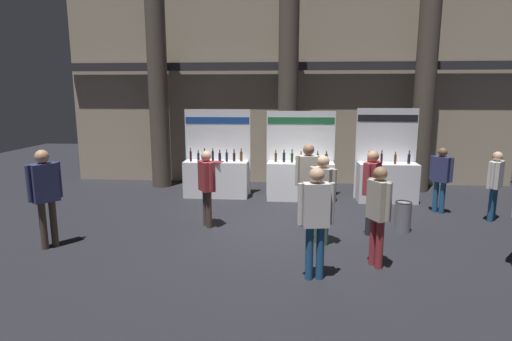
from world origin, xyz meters
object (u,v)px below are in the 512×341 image
(visitor_5, at_px, (322,192))
(visitor_6, at_px, (308,177))
(exhibitor_booth_0, at_px, (217,175))
(visitor_9, at_px, (45,189))
(exhibitor_booth_1, at_px, (300,177))
(visitor_8, at_px, (207,182))
(visitor_4, at_px, (378,208))
(trash_bin, at_px, (403,216))
(visitor_2, at_px, (316,214))
(visitor_7, at_px, (495,180))
(visitor_0, at_px, (372,184))
(visitor_1, at_px, (441,175))
(exhibitor_booth_2, at_px, (387,178))

(visitor_5, relative_size, visitor_6, 0.95)
(exhibitor_booth_0, bearing_deg, visitor_9, -120.64)
(exhibitor_booth_1, distance_m, visitor_6, 2.38)
(visitor_6, height_order, visitor_8, visitor_6)
(visitor_4, bearing_deg, visitor_6, -179.10)
(exhibitor_booth_0, distance_m, trash_bin, 5.13)
(visitor_4, xyz_separation_m, visitor_9, (-5.89, 0.39, 0.13))
(exhibitor_booth_1, distance_m, trash_bin, 3.26)
(visitor_5, relative_size, visitor_9, 0.93)
(visitor_6, relative_size, visitor_9, 0.97)
(exhibitor_booth_0, xyz_separation_m, visitor_2, (2.41, -5.06, 0.44))
(exhibitor_booth_1, bearing_deg, visitor_8, -129.27)
(visitor_7, bearing_deg, visitor_9, 144.98)
(visitor_8, bearing_deg, visitor_0, 54.19)
(trash_bin, xyz_separation_m, visitor_0, (-0.72, -0.21, 0.72))
(exhibitor_booth_0, relative_size, visitor_0, 1.39)
(exhibitor_booth_0, distance_m, visitor_1, 5.75)
(exhibitor_booth_2, xyz_separation_m, visitor_2, (-2.20, -4.88, 0.43))
(visitor_7, bearing_deg, visitor_5, 154.36)
(exhibitor_booth_2, distance_m, visitor_4, 4.50)
(visitor_2, bearing_deg, visitor_8, 122.96)
(visitor_2, bearing_deg, visitor_6, 81.02)
(visitor_5, bearing_deg, visitor_1, -107.43)
(visitor_7, bearing_deg, visitor_2, 168.60)
(visitor_5, distance_m, visitor_6, 1.07)
(visitor_0, bearing_deg, visitor_6, -78.35)
(visitor_9, bearing_deg, visitor_8, 156.74)
(visitor_2, height_order, visitor_5, visitor_2)
(exhibitor_booth_0, height_order, visitor_7, exhibitor_booth_0)
(exhibitor_booth_0, bearing_deg, exhibitor_booth_1, -3.59)
(exhibitor_booth_1, relative_size, visitor_1, 1.50)
(exhibitor_booth_0, xyz_separation_m, visitor_7, (6.59, -1.75, 0.33))
(visitor_1, relative_size, visitor_6, 0.88)
(visitor_8, distance_m, visitor_9, 3.07)
(visitor_2, distance_m, visitor_6, 2.58)
(exhibitor_booth_1, xyz_separation_m, visitor_2, (0.09, -4.91, 0.44))
(visitor_2, distance_m, visitor_5, 1.55)
(exhibitor_booth_2, relative_size, visitor_7, 1.55)
(trash_bin, relative_size, visitor_4, 0.38)
(exhibitor_booth_0, bearing_deg, visitor_1, -12.00)
(visitor_0, bearing_deg, exhibitor_booth_0, -98.98)
(visitor_5, bearing_deg, visitor_7, -121.33)
(exhibitor_booth_0, xyz_separation_m, visitor_0, (3.66, -2.87, 0.43))
(exhibitor_booth_2, distance_m, visitor_9, 8.09)
(visitor_4, relative_size, visitor_7, 1.07)
(visitor_2, distance_m, visitor_4, 1.19)
(visitor_7, bearing_deg, visitor_6, 140.08)
(exhibitor_booth_0, height_order, visitor_4, exhibitor_booth_0)
(exhibitor_booth_1, height_order, trash_bin, exhibitor_booth_1)
(trash_bin, height_order, visitor_9, visitor_9)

